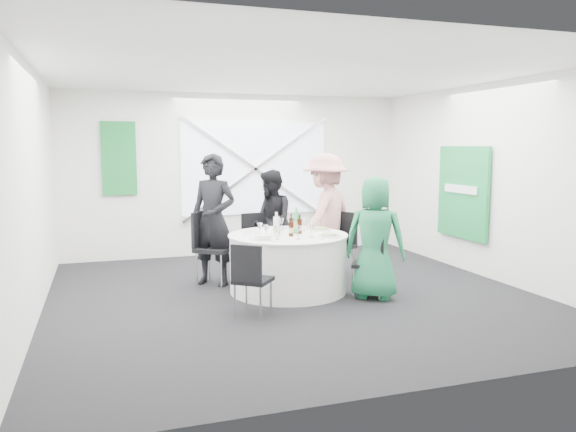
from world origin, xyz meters
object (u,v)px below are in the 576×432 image
object	(u,v)px
chair_front_right	(374,258)
green_water_bottle	(296,223)
chair_back_left	(209,242)
banquet_table	(288,263)
clear_water_bottle	(276,227)
person_man_back	(271,222)
chair_back_right	(340,239)
chair_back	(257,239)
chair_front_left	(250,275)
person_woman_green	(375,238)
person_man_back_left	(213,220)
person_woman_pink	(326,215)

from	to	relation	value
chair_front_right	green_water_bottle	bearing A→B (deg)	-96.45
chair_back_left	green_water_bottle	size ratio (longest dim) A/B	3.02
banquet_table	clear_water_bottle	size ratio (longest dim) A/B	5.03
chair_front_right	person_man_back	world-z (taller)	person_man_back
chair_back_right	clear_water_bottle	xyz separation A→B (m)	(-1.18, -0.65, 0.33)
chair_back	person_man_back	world-z (taller)	person_man_back
chair_back_left	chair_front_left	world-z (taller)	chair_back_left
chair_front_left	green_water_bottle	size ratio (longest dim) A/B	2.50
person_woman_green	green_water_bottle	bearing A→B (deg)	-6.60
chair_back	chair_back_left	world-z (taller)	chair_back_left
chair_back	chair_front_right	size ratio (longest dim) A/B	1.06
chair_front_left	clear_water_bottle	size ratio (longest dim) A/B	2.69
clear_water_bottle	chair_front_right	bearing A→B (deg)	-23.18
chair_front_right	person_man_back_left	bearing A→B (deg)	-93.05
chair_front_right	green_water_bottle	xyz separation A→B (m)	(-0.82, 0.65, 0.40)
chair_back_right	chair_front_left	distance (m)	2.29
chair_back	chair_back_left	size ratio (longest dim) A/B	0.89
chair_back_right	person_man_back_left	xyz separation A→B (m)	(-1.84, 0.13, 0.35)
banquet_table	green_water_bottle	size ratio (longest dim) A/B	4.67
chair_back_right	person_woman_green	xyz separation A→B (m)	(-0.06, -1.20, 0.21)
person_woman_green	clear_water_bottle	bearing A→B (deg)	9.27
chair_back_left	chair_front_left	bearing A→B (deg)	-136.18
banquet_table	chair_back_left	distance (m)	1.18
green_water_bottle	person_man_back_left	bearing A→B (deg)	147.81
chair_front_left	chair_front_right	bearing A→B (deg)	-129.89
chair_back_left	person_woman_green	bearing A→B (deg)	-88.54
chair_back_left	person_woman_pink	size ratio (longest dim) A/B	0.56
person_man_back_left	clear_water_bottle	xyz separation A→B (m)	(0.66, -0.79, -0.02)
banquet_table	chair_back_left	size ratio (longest dim) A/B	1.54
person_woman_pink	green_water_bottle	xyz separation A→B (m)	(-0.66, -0.60, -0.00)
chair_back	chair_front_left	world-z (taller)	chair_back
chair_back_right	clear_water_bottle	world-z (taller)	clear_water_bottle
banquet_table	person_woman_green	distance (m)	1.20
chair_back_left	chair_front_right	world-z (taller)	chair_back_left
chair_back_left	person_woman_green	xyz separation A→B (m)	(1.84, -1.38, 0.17)
person_man_back	person_woman_green	bearing A→B (deg)	29.93
banquet_table	chair_front_right	size ratio (longest dim) A/B	1.84
person_man_back_left	chair_back_left	bearing A→B (deg)	178.94
green_water_bottle	clear_water_bottle	bearing A→B (deg)	-153.51
person_man_back_left	person_man_back	bearing A→B (deg)	63.35
person_man_back_left	green_water_bottle	bearing A→B (deg)	6.19
person_man_back_left	clear_water_bottle	distance (m)	1.03
person_woman_pink	person_woman_green	xyz separation A→B (m)	(0.13, -1.32, -0.13)
chair_back_left	person_man_back_left	xyz separation A→B (m)	(0.06, -0.05, 0.31)
chair_back	chair_back_right	distance (m)	1.25
chair_back_right	green_water_bottle	distance (m)	1.04
chair_back_right	person_woman_pink	xyz separation A→B (m)	(-0.19, 0.11, 0.34)
banquet_table	chair_back	xyz separation A→B (m)	(-0.12, 1.14, 0.15)
chair_back_right	chair_front_right	distance (m)	1.15
chair_back	chair_front_right	bearing A→B (deg)	-64.29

